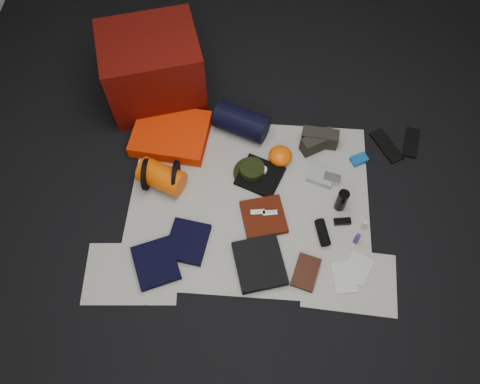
# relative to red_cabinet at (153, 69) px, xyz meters

# --- Properties ---
(floor) EXTENTS (4.50, 4.50, 0.02)m
(floor) POSITION_rel_red_cabinet_xyz_m (0.75, -0.87, -0.29)
(floor) COLOR black
(floor) RESTS_ON ground
(newspaper_mat) EXTENTS (1.60, 1.30, 0.01)m
(newspaper_mat) POSITION_rel_red_cabinet_xyz_m (0.75, -0.87, -0.28)
(newspaper_mat) COLOR beige
(newspaper_mat) RESTS_ON floor
(newspaper_sheet_front_left) EXTENTS (0.61, 0.44, 0.00)m
(newspaper_sheet_front_left) POSITION_rel_red_cabinet_xyz_m (0.05, -1.42, -0.28)
(newspaper_sheet_front_left) COLOR beige
(newspaper_sheet_front_left) RESTS_ON floor
(newspaper_sheet_front_right) EXTENTS (0.60, 0.43, 0.00)m
(newspaper_sheet_front_right) POSITION_rel_red_cabinet_xyz_m (1.40, -1.37, -0.28)
(newspaper_sheet_front_right) COLOR beige
(newspaper_sheet_front_right) RESTS_ON floor
(red_cabinet) EXTENTS (0.80, 0.73, 0.56)m
(red_cabinet) POSITION_rel_red_cabinet_xyz_m (0.00, 0.00, 0.00)
(red_cabinet) COLOR #540A06
(red_cabinet) RESTS_ON floor
(sleeping_pad) EXTENTS (0.56, 0.48, 0.09)m
(sleeping_pad) POSITION_rel_red_cabinet_xyz_m (0.15, -0.39, -0.22)
(sleeping_pad) COLOR #F12D02
(sleeping_pad) RESTS_ON newspaper_mat
(stuff_sack) EXTENTS (0.35, 0.27, 0.18)m
(stuff_sack) POSITION_rel_red_cabinet_xyz_m (0.15, -0.77, -0.18)
(stuff_sack) COLOR #F15404
(stuff_sack) RESTS_ON newspaper_mat
(sack_strap_left) EXTENTS (0.02, 0.22, 0.22)m
(sack_strap_left) POSITION_rel_red_cabinet_xyz_m (0.05, -0.77, -0.16)
(sack_strap_left) COLOR black
(sack_strap_left) RESTS_ON newspaper_mat
(sack_strap_right) EXTENTS (0.02, 0.22, 0.22)m
(sack_strap_right) POSITION_rel_red_cabinet_xyz_m (0.25, -0.77, -0.16)
(sack_strap_right) COLOR black
(sack_strap_right) RESTS_ON newspaper_mat
(navy_duffel) EXTENTS (0.43, 0.32, 0.20)m
(navy_duffel) POSITION_rel_red_cabinet_xyz_m (0.65, -0.29, -0.17)
(navy_duffel) COLOR black
(navy_duffel) RESTS_ON newspaper_mat
(boonie_brim) EXTENTS (0.35, 0.35, 0.01)m
(boonie_brim) POSITION_rel_red_cabinet_xyz_m (0.75, -0.65, -0.27)
(boonie_brim) COLOR black
(boonie_brim) RESTS_ON newspaper_mat
(boonie_crown) EXTENTS (0.17, 0.17, 0.08)m
(boonie_crown) POSITION_rel_red_cabinet_xyz_m (0.75, -0.65, -0.23)
(boonie_crown) COLOR black
(boonie_crown) RESTS_ON boonie_brim
(hiking_boot_left) EXTENTS (0.26, 0.20, 0.12)m
(hiking_boot_left) POSITION_rel_red_cabinet_xyz_m (1.20, -0.40, -0.21)
(hiking_boot_left) COLOR #28261F
(hiking_boot_left) RESTS_ON newspaper_mat
(hiking_boot_right) EXTENTS (0.26, 0.12, 0.13)m
(hiking_boot_right) POSITION_rel_red_cabinet_xyz_m (1.22, -0.37, -0.21)
(hiking_boot_right) COLOR #28261F
(hiking_boot_right) RESTS_ON newspaper_mat
(flip_flop_left) EXTENTS (0.24, 0.30, 0.02)m
(flip_flop_left) POSITION_rel_red_cabinet_xyz_m (1.70, -0.36, -0.27)
(flip_flop_left) COLOR black
(flip_flop_left) RESTS_ON floor
(flip_flop_right) EXTENTS (0.15, 0.27, 0.01)m
(flip_flop_right) POSITION_rel_red_cabinet_xyz_m (1.88, -0.32, -0.27)
(flip_flop_right) COLOR black
(flip_flop_right) RESTS_ON floor
(trousers_navy_a) EXTENTS (0.35, 0.37, 0.05)m
(trousers_navy_a) POSITION_rel_red_cabinet_xyz_m (0.19, -1.36, -0.25)
(trousers_navy_a) COLOR black
(trousers_navy_a) RESTS_ON newspaper_mat
(trousers_navy_b) EXTENTS (0.28, 0.31, 0.04)m
(trousers_navy_b) POSITION_rel_red_cabinet_xyz_m (0.37, -1.20, -0.25)
(trousers_navy_b) COLOR black
(trousers_navy_b) RESTS_ON newspaper_mat
(trousers_charcoal) EXTENTS (0.37, 0.40, 0.05)m
(trousers_charcoal) POSITION_rel_red_cabinet_xyz_m (0.84, -1.31, -0.25)
(trousers_charcoal) COLOR black
(trousers_charcoal) RESTS_ON newspaper_mat
(black_tshirt) EXTENTS (0.36, 0.35, 0.03)m
(black_tshirt) POSITION_rel_red_cabinet_xyz_m (0.81, -0.68, -0.26)
(black_tshirt) COLOR black
(black_tshirt) RESTS_ON newspaper_mat
(red_shirt) EXTENTS (0.33, 0.33, 0.04)m
(red_shirt) POSITION_rel_red_cabinet_xyz_m (0.85, -0.99, -0.25)
(red_shirt) COLOR #4B1408
(red_shirt) RESTS_ON newspaper_mat
(orange_stuff_sack) EXTENTS (0.20, 0.20, 0.11)m
(orange_stuff_sack) POSITION_rel_red_cabinet_xyz_m (0.94, -0.53, -0.22)
(orange_stuff_sack) COLOR #F15404
(orange_stuff_sack) RESTS_ON newspaper_mat
(first_aid_pouch) EXTENTS (0.21, 0.18, 0.04)m
(first_aid_pouch) POSITION_rel_red_cabinet_xyz_m (1.23, -0.65, -0.25)
(first_aid_pouch) COLOR gray
(first_aid_pouch) RESTS_ON newspaper_mat
(water_bottle) EXTENTS (0.09, 0.09, 0.18)m
(water_bottle) POSITION_rel_red_cabinet_xyz_m (1.35, -0.87, -0.18)
(water_bottle) COLOR black
(water_bottle) RESTS_ON newspaper_mat
(speaker) EXTENTS (0.11, 0.18, 0.07)m
(speaker) POSITION_rel_red_cabinet_xyz_m (1.23, -1.08, -0.24)
(speaker) COLOR black
(speaker) RESTS_ON newspaper_mat
(compact_camera) EXTENTS (0.13, 0.09, 0.05)m
(compact_camera) POSITION_rel_red_cabinet_xyz_m (1.30, -0.67, -0.25)
(compact_camera) COLOR #B9B9BE
(compact_camera) RESTS_ON newspaper_mat
(cyan_case) EXTENTS (0.14, 0.12, 0.04)m
(cyan_case) POSITION_rel_red_cabinet_xyz_m (1.50, -0.50, -0.25)
(cyan_case) COLOR #10519F
(cyan_case) RESTS_ON newspaper_mat
(toiletry_purple) EXTENTS (0.04, 0.04, 0.10)m
(toiletry_purple) POSITION_rel_red_cabinet_xyz_m (1.44, -1.11, -0.22)
(toiletry_purple) COLOR navy
(toiletry_purple) RESTS_ON newspaper_mat
(toiletry_clear) EXTENTS (0.03, 0.03, 0.08)m
(toiletry_clear) POSITION_rel_red_cabinet_xyz_m (1.50, -1.01, -0.23)
(toiletry_clear) COLOR silver
(toiletry_clear) RESTS_ON newspaper_mat
(paperback_book) EXTENTS (0.20, 0.25, 0.03)m
(paperback_book) POSITION_rel_red_cabinet_xyz_m (1.13, -1.35, -0.26)
(paperback_book) COLOR black
(paperback_book) RESTS_ON newspaper_mat
(map_booklet) EXTENTS (0.17, 0.23, 0.01)m
(map_booklet) POSITION_rel_red_cabinet_xyz_m (1.36, -1.36, -0.27)
(map_booklet) COLOR beige
(map_booklet) RESTS_ON newspaper_mat
(map_printout) EXTENTS (0.22, 0.24, 0.01)m
(map_printout) POSITION_rel_red_cabinet_xyz_m (1.45, -1.29, -0.27)
(map_printout) COLOR beige
(map_printout) RESTS_ON newspaper_mat
(sunglasses) EXTENTS (0.12, 0.06, 0.03)m
(sunglasses) POSITION_rel_red_cabinet_xyz_m (1.36, -0.98, -0.26)
(sunglasses) COLOR black
(sunglasses) RESTS_ON newspaper_mat
(key_cluster) EXTENTS (0.10, 0.10, 0.01)m
(key_cluster) POSITION_rel_red_cabinet_xyz_m (0.14, -1.45, -0.27)
(key_cluster) COLOR #B9B9BE
(key_cluster) RESTS_ON newspaper_mat
(tape_roll) EXTENTS (0.05, 0.05, 0.03)m
(tape_roll) POSITION_rel_red_cabinet_xyz_m (0.83, -0.65, -0.23)
(tape_roll) COLOR silver
(tape_roll) RESTS_ON black_tshirt
(energy_bar_a) EXTENTS (0.10, 0.05, 0.01)m
(energy_bar_a) POSITION_rel_red_cabinet_xyz_m (0.81, -0.97, -0.23)
(energy_bar_a) COLOR #B9B9BE
(energy_bar_a) RESTS_ON red_shirt
(energy_bar_b) EXTENTS (0.10, 0.05, 0.01)m
(energy_bar_b) POSITION_rel_red_cabinet_xyz_m (0.89, -0.97, -0.23)
(energy_bar_b) COLOR #B9B9BE
(energy_bar_b) RESTS_ON red_shirt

